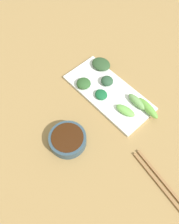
% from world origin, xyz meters
% --- Properties ---
extents(tabletop, '(2.10, 2.10, 0.02)m').
position_xyz_m(tabletop, '(0.00, 0.00, 0.01)').
color(tabletop, '#997847').
rests_on(tabletop, ground).
extents(sauce_bowl, '(0.12, 0.12, 0.04)m').
position_xyz_m(sauce_bowl, '(-0.12, -0.03, 0.04)').
color(sauce_bowl, '#2F4654').
rests_on(sauce_bowl, tabletop).
extents(serving_plate, '(0.16, 0.34, 0.01)m').
position_xyz_m(serving_plate, '(0.11, 0.02, 0.03)').
color(serving_plate, white).
rests_on(serving_plate, tabletop).
extents(broccoli_stalk_0, '(0.04, 0.08, 0.02)m').
position_xyz_m(broccoli_stalk_0, '(0.10, -0.08, 0.04)').
color(broccoli_stalk_0, '#6DB44F').
rests_on(broccoli_stalk_0, serving_plate).
extents(broccoli_leafy_1, '(0.05, 0.05, 0.03)m').
position_xyz_m(broccoli_leafy_1, '(0.14, 0.05, 0.05)').
color(broccoli_leafy_1, '#294C32').
rests_on(broccoli_leafy_1, serving_plate).
extents(broccoli_leafy_2, '(0.05, 0.05, 0.02)m').
position_xyz_m(broccoli_leafy_2, '(0.08, 0.02, 0.04)').
color(broccoli_leafy_2, '#175D31').
rests_on(broccoli_leafy_2, serving_plate).
extents(broccoli_leafy_3, '(0.07, 0.08, 0.02)m').
position_xyz_m(broccoli_leafy_3, '(0.18, 0.12, 0.04)').
color(broccoli_leafy_3, '#2B4A28').
rests_on(broccoli_leafy_3, serving_plate).
extents(broccoli_leafy_4, '(0.07, 0.07, 0.02)m').
position_xyz_m(broccoli_leafy_4, '(0.07, 0.10, 0.04)').
color(broccoli_leafy_4, '#2C5527').
rests_on(broccoli_leafy_4, serving_plate).
extents(broccoli_stalk_5, '(0.03, 0.08, 0.03)m').
position_xyz_m(broccoli_stalk_5, '(0.15, -0.09, 0.04)').
color(broccoli_stalk_5, '#70A459').
rests_on(broccoli_stalk_5, serving_plate).
extents(broccoli_stalk_6, '(0.04, 0.10, 0.03)m').
position_xyz_m(broccoli_stalk_6, '(0.16, -0.13, 0.05)').
color(broccoli_stalk_6, '#66A841').
rests_on(broccoli_stalk_6, serving_plate).
extents(chopsticks, '(0.06, 0.23, 0.01)m').
position_xyz_m(chopsticks, '(0.00, -0.32, 0.02)').
color(chopsticks, olive).
rests_on(chopsticks, tabletop).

